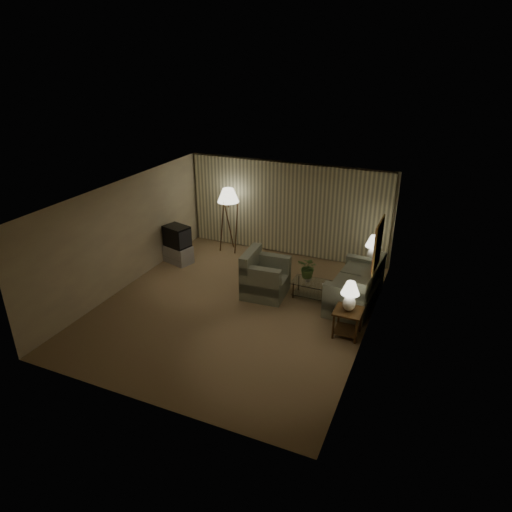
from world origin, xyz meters
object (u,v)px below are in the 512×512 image
(armchair, at_px, (266,278))
(table_lamp_far, at_px, (373,246))
(ottoman, at_px, (265,269))
(vase, at_px, (308,278))
(table_lamp_near, at_px, (350,294))
(side_table_near, at_px, (348,318))
(crt_tv, at_px, (177,236))
(side_table_far, at_px, (371,268))
(coffee_table, at_px, (313,288))
(tv_cabinet, at_px, (178,254))
(floor_lamp, at_px, (229,219))
(sofa, at_px, (354,288))

(armchair, bearing_deg, table_lamp_far, -57.65)
(ottoman, xyz_separation_m, vase, (1.36, -0.60, 0.29))
(table_lamp_near, bearing_deg, side_table_near, 0.00)
(ottoman, bearing_deg, crt_tv, -176.86)
(armchair, height_order, vase, armchair)
(side_table_far, height_order, coffee_table, side_table_far)
(table_lamp_far, height_order, tv_cabinet, table_lamp_far)
(floor_lamp, relative_size, ottoman, 3.12)
(ottoman, bearing_deg, tv_cabinet, -176.86)
(armchair, height_order, table_lamp_near, table_lamp_near)
(tv_cabinet, bearing_deg, crt_tv, 0.00)
(armchair, relative_size, side_table_far, 1.97)
(table_lamp_far, height_order, vase, table_lamp_far)
(side_table_near, bearing_deg, vase, 135.17)
(table_lamp_near, bearing_deg, armchair, 156.81)
(side_table_near, xyz_separation_m, crt_tv, (-5.20, 1.71, 0.37))
(side_table_far, height_order, table_lamp_near, table_lamp_near)
(crt_tv, height_order, floor_lamp, floor_lamp)
(tv_cabinet, bearing_deg, sofa, 11.81)
(side_table_near, distance_m, floor_lamp, 5.24)
(table_lamp_near, xyz_separation_m, tv_cabinet, (-5.20, 1.71, -0.74))
(sofa, distance_m, table_lamp_near, 1.47)
(side_table_near, height_order, table_lamp_near, table_lamp_near)
(table_lamp_far, bearing_deg, table_lamp_near, -90.00)
(armchair, bearing_deg, ottoman, 19.26)
(side_table_far, bearing_deg, table_lamp_near, -90.00)
(table_lamp_near, bearing_deg, floor_lamp, 144.62)
(coffee_table, distance_m, floor_lamp, 3.67)
(crt_tv, bearing_deg, ottoman, 18.99)
(side_table_near, height_order, vase, side_table_near)
(side_table_near, distance_m, crt_tv, 5.49)
(tv_cabinet, relative_size, crt_tv, 1.13)
(coffee_table, relative_size, ottoman, 1.67)
(floor_lamp, xyz_separation_m, vase, (2.98, -1.76, -0.51))
(sofa, distance_m, vase, 1.11)
(table_lamp_far, xyz_separation_m, floor_lamp, (-4.24, 0.41, -0.01))
(side_table_far, bearing_deg, tv_cabinet, -170.25)
(side_table_far, distance_m, crt_tv, 5.29)
(tv_cabinet, bearing_deg, coffee_table, 9.48)
(floor_lamp, distance_m, vase, 3.50)
(table_lamp_far, bearing_deg, coffee_table, -129.36)
(side_table_far, bearing_deg, sofa, -96.84)
(coffee_table, bearing_deg, armchair, -165.45)
(side_table_near, xyz_separation_m, coffee_table, (-1.11, 1.25, -0.14))
(sofa, height_order, vase, sofa)
(side_table_near, relative_size, coffee_table, 0.59)
(crt_tv, bearing_deg, table_lamp_far, 25.60)
(table_lamp_near, distance_m, coffee_table, 1.82)
(table_lamp_near, bearing_deg, crt_tv, 161.83)
(table_lamp_far, distance_m, tv_cabinet, 5.33)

